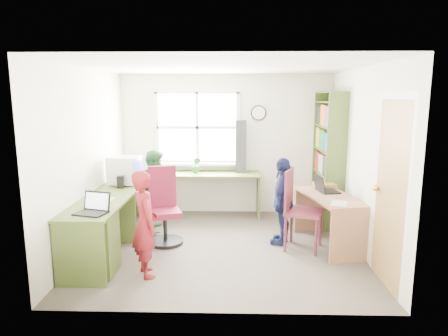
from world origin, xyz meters
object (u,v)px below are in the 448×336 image
swivel_chair (164,210)px  crt_monitor (125,170)px  bookshelf (328,161)px  person_navy (283,201)px  right_desk (329,209)px  person_green (156,190)px  cd_tower (241,146)px  laptop_left (93,208)px  wooden_chair (298,206)px  l_desk (122,220)px  potted_plant (196,165)px  person_red (145,224)px  laptop_right (324,188)px

swivel_chair → crt_monitor: (-0.63, 0.36, 0.50)m
bookshelf → person_navy: size_ratio=1.73×
right_desk → person_green: (-2.48, 0.61, 0.11)m
cd_tower → laptop_left: bearing=-123.7°
wooden_chair → l_desk: bearing=-153.8°
wooden_chair → potted_plant: 2.09m
laptop_left → cd_tower: 3.00m
potted_plant → person_green: bearing=-127.4°
right_desk → swivel_chair: bearing=165.5°
cd_tower → potted_plant: bearing=-170.9°
person_red → person_navy: bearing=-83.2°
l_desk → person_green: bearing=75.1°
wooden_chair → person_navy: size_ratio=0.89×
swivel_chair → laptop_left: (-0.58, -1.11, 0.35)m
right_desk → cd_tower: cd_tower is taller
right_desk → bookshelf: size_ratio=0.63×
laptop_right → potted_plant: potted_plant is taller
crt_monitor → laptop_left: crt_monitor is taller
bookshelf → wooden_chair: 1.42m
swivel_chair → wooden_chair: bearing=-24.0°
swivel_chair → potted_plant: swivel_chair is taller
laptop_left → person_green: (0.38, 1.64, -0.18)m
swivel_chair → crt_monitor: crt_monitor is taller
crt_monitor → potted_plant: (0.97, 0.88, -0.07)m
laptop_left → person_red: size_ratio=0.32×
cd_tower → potted_plant: 0.82m
l_desk → person_green: person_green is taller
right_desk → bookshelf: bearing=66.7°
crt_monitor → laptop_right: 2.89m
wooden_chair → crt_monitor: bearing=-173.1°
l_desk → person_navy: bearing=12.0°
l_desk → swivel_chair: swivel_chair is taller
laptop_right → laptop_left: bearing=103.2°
l_desk → wooden_chair: size_ratio=2.75×
right_desk → wooden_chair: bearing=179.9°
wooden_chair → person_red: size_ratio=0.88×
wooden_chair → laptop_right: 0.56m
l_desk → cd_tower: (1.56, 1.81, 0.74)m
right_desk → person_green: size_ratio=1.06×
potted_plant → person_red: (-0.36, -2.30, -0.27)m
right_desk → laptop_right: 0.34m
bookshelf → laptop_right: size_ratio=5.30×
wooden_chair → crt_monitor: size_ratio=2.36×
right_desk → cd_tower: (-1.19, 1.44, 0.68)m
cd_tower → person_red: bearing=-114.2°
crt_monitor → cd_tower: cd_tower is taller
swivel_chair → person_green: 0.59m
person_red → person_green: bearing=-18.9°
person_green → person_navy: person_green is taller
l_desk → potted_plant: bearing=64.6°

